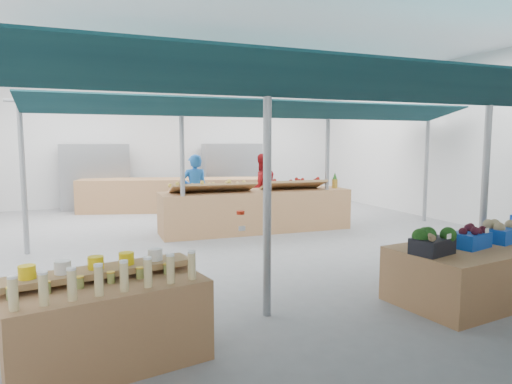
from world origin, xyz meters
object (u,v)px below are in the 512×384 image
Objects in this scene: veg_counter at (508,265)px; crate_stack at (491,250)px; bottle_shelf at (108,321)px; vendor_right at (262,188)px; vendor_left at (195,191)px; fruit_counter at (256,211)px.

crate_stack is at bearing 45.16° from veg_counter.
bottle_shelf is 7.90m from vendor_right.
vendor_left is (-3.59, 5.57, 0.56)m from crate_stack.
vendor_left is at bearing 122.81° from crate_stack.
bottle_shelf is at bearing 71.21° from vendor_left.
bottle_shelf is 6.64m from fruit_counter.
bottle_shelf is at bearing -170.38° from crate_stack.
fruit_counter is at bearing 118.13° from crate_stack.
vendor_left is at bearing 2.10° from vendor_right.
vendor_left is 1.00× the size of vendor_right.
crate_stack is 6.65m from vendor_left.
vendor_left reaches higher than bottle_shelf.
vendor_left and vendor_right have the same top height.
fruit_counter is 1.68m from vendor_left.
veg_counter is at bearing 116.57° from vendor_left.
bottle_shelf is 0.51× the size of veg_counter.
fruit_counter is at bearing 139.59° from vendor_left.
vendor_right is at bearing -177.90° from vendor_left.
crate_stack is (6.11, 1.04, -0.10)m from bottle_shelf.
vendor_right is (4.32, 6.60, 0.46)m from bottle_shelf.
vendor_left reaches higher than veg_counter.
crate_stack is 0.37× the size of vendor_right.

